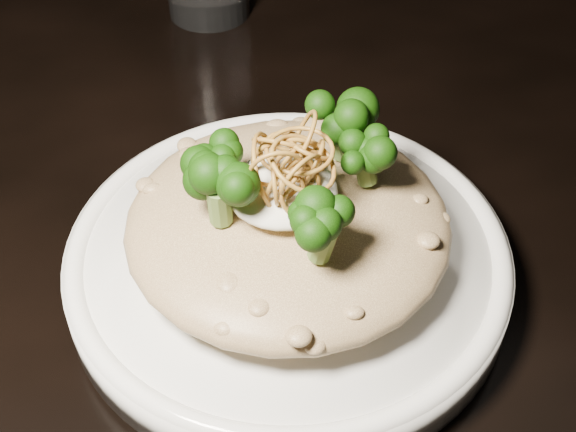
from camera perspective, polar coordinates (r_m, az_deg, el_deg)
name	(u,v)px	position (r m, az deg, el deg)	size (l,w,h in m)	color
table	(266,305)	(0.60, -1.56, -6.35)	(1.10, 0.80, 0.75)	black
plate	(288,263)	(0.50, 0.00, -3.38)	(0.27, 0.27, 0.03)	white
risotto	(288,223)	(0.47, -0.01, -0.51)	(0.19, 0.19, 0.04)	brown
broccoli	(295,168)	(0.44, 0.48, 3.45)	(0.12, 0.12, 0.04)	black
cheese	(282,190)	(0.45, -0.42, 1.84)	(0.06, 0.06, 0.02)	white
shallots	(291,153)	(0.43, 0.24, 4.47)	(0.06, 0.06, 0.04)	brown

